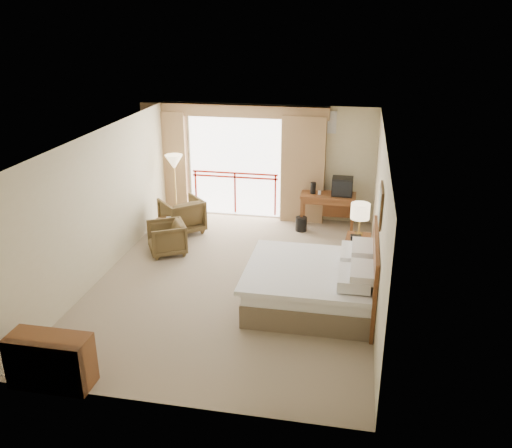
% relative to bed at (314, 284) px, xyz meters
% --- Properties ---
extents(floor, '(7.00, 7.00, 0.00)m').
position_rel_bed_xyz_m(floor, '(-1.50, 0.60, -0.38)').
color(floor, gray).
rests_on(floor, ground).
extents(ceiling, '(7.00, 7.00, 0.00)m').
position_rel_bed_xyz_m(ceiling, '(-1.50, 0.60, 2.32)').
color(ceiling, white).
rests_on(ceiling, wall_back).
extents(wall_back, '(5.00, 0.00, 5.00)m').
position_rel_bed_xyz_m(wall_back, '(-1.50, 4.10, 0.97)').
color(wall_back, beige).
rests_on(wall_back, ground).
extents(wall_front, '(5.00, 0.00, 5.00)m').
position_rel_bed_xyz_m(wall_front, '(-1.50, -2.90, 0.97)').
color(wall_front, beige).
rests_on(wall_front, ground).
extents(wall_left, '(0.00, 7.00, 7.00)m').
position_rel_bed_xyz_m(wall_left, '(-4.00, 0.60, 0.97)').
color(wall_left, beige).
rests_on(wall_left, ground).
extents(wall_right, '(0.00, 7.00, 7.00)m').
position_rel_bed_xyz_m(wall_right, '(1.00, 0.60, 0.97)').
color(wall_right, beige).
rests_on(wall_right, ground).
extents(balcony_door, '(2.40, 0.00, 2.40)m').
position_rel_bed_xyz_m(balcony_door, '(-2.30, 4.08, 0.82)').
color(balcony_door, white).
rests_on(balcony_door, wall_back).
extents(balcony_railing, '(2.09, 0.03, 1.02)m').
position_rel_bed_xyz_m(balcony_railing, '(-2.30, 4.06, 0.44)').
color(balcony_railing, '#A81C0E').
rests_on(balcony_railing, wall_back).
extents(curtain_left, '(1.00, 0.26, 2.50)m').
position_rel_bed_xyz_m(curtain_left, '(-3.95, 3.95, 0.87)').
color(curtain_left, olive).
rests_on(curtain_left, wall_back).
extents(curtain_right, '(1.00, 0.26, 2.50)m').
position_rel_bed_xyz_m(curtain_right, '(-0.65, 3.95, 0.87)').
color(curtain_right, olive).
rests_on(curtain_right, wall_back).
extents(valance, '(4.40, 0.22, 0.28)m').
position_rel_bed_xyz_m(valance, '(-2.30, 3.98, 2.17)').
color(valance, olive).
rests_on(valance, wall_back).
extents(hvac_vent, '(0.50, 0.04, 0.50)m').
position_rel_bed_xyz_m(hvac_vent, '(-0.20, 4.07, 1.97)').
color(hvac_vent, silver).
rests_on(hvac_vent, wall_back).
extents(bed, '(2.13, 2.06, 0.97)m').
position_rel_bed_xyz_m(bed, '(0.00, 0.00, 0.00)').
color(bed, brown).
rests_on(bed, floor).
extents(headboard, '(0.06, 2.10, 1.30)m').
position_rel_bed_xyz_m(headboard, '(0.96, 0.00, 0.27)').
color(headboard, '#582B13').
rests_on(headboard, wall_right).
extents(framed_art, '(0.04, 0.72, 0.60)m').
position_rel_bed_xyz_m(framed_art, '(0.97, 0.00, 1.47)').
color(framed_art, black).
rests_on(framed_art, wall_right).
extents(nightstand, '(0.50, 0.58, 0.66)m').
position_rel_bed_xyz_m(nightstand, '(0.69, 1.56, -0.05)').
color(nightstand, '#582B13').
rests_on(nightstand, floor).
extents(table_lamp, '(0.36, 0.36, 0.63)m').
position_rel_bed_xyz_m(table_lamp, '(0.69, 1.61, 0.77)').
color(table_lamp, tan).
rests_on(table_lamp, nightstand).
extents(phone, '(0.21, 0.17, 0.09)m').
position_rel_bed_xyz_m(phone, '(0.64, 1.41, 0.32)').
color(phone, black).
rests_on(phone, nightstand).
extents(desk, '(1.24, 0.60, 0.81)m').
position_rel_bed_xyz_m(desk, '(-0.02, 3.64, 0.25)').
color(desk, '#582B13').
rests_on(desk, floor).
extents(tv, '(0.46, 0.37, 0.42)m').
position_rel_bed_xyz_m(tv, '(0.28, 3.58, 0.64)').
color(tv, black).
rests_on(tv, desk).
extents(coffee_maker, '(0.14, 0.14, 0.26)m').
position_rel_bed_xyz_m(coffee_maker, '(-0.37, 3.59, 0.56)').
color(coffee_maker, black).
rests_on(coffee_maker, desk).
extents(cup, '(0.07, 0.07, 0.10)m').
position_rel_bed_xyz_m(cup, '(-0.22, 3.54, 0.47)').
color(cup, white).
rests_on(cup, desk).
extents(wastebasket, '(0.27, 0.27, 0.32)m').
position_rel_bed_xyz_m(wastebasket, '(-0.58, 3.29, -0.22)').
color(wastebasket, black).
rests_on(wastebasket, floor).
extents(armchair_far, '(1.20, 1.20, 0.78)m').
position_rel_bed_xyz_m(armchair_far, '(-3.22, 2.73, -0.38)').
color(armchair_far, '#45351C').
rests_on(armchair_far, floor).
extents(armchair_near, '(0.99, 0.98, 0.67)m').
position_rel_bed_xyz_m(armchair_near, '(-3.16, 1.54, -0.38)').
color(armchair_near, '#45351C').
rests_on(armchair_near, floor).
extents(side_table, '(0.46, 0.46, 0.51)m').
position_rel_bed_xyz_m(side_table, '(-3.36, 2.13, -0.03)').
color(side_table, black).
rests_on(side_table, floor).
extents(book, '(0.24, 0.27, 0.02)m').
position_rel_bed_xyz_m(book, '(-3.36, 2.13, 0.13)').
color(book, white).
rests_on(book, side_table).
extents(floor_lamp, '(0.41, 0.41, 1.61)m').
position_rel_bed_xyz_m(floor_lamp, '(-3.56, 3.35, 1.01)').
color(floor_lamp, tan).
rests_on(floor_lamp, floor).
extents(dresser, '(1.09, 0.46, 0.73)m').
position_rel_bed_xyz_m(dresser, '(-3.21, -2.79, -0.01)').
color(dresser, '#582B13').
rests_on(dresser, floor).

